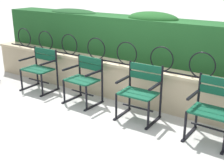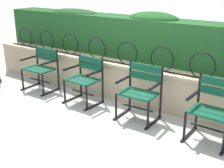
{
  "view_description": "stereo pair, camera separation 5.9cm",
  "coord_description": "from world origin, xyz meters",
  "px_view_note": "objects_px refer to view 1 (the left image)",
  "views": [
    {
      "loc": [
        2.51,
        -3.61,
        2.15
      ],
      "look_at": [
        0.0,
        0.08,
        0.55
      ],
      "focal_mm": 47.57,
      "sensor_mm": 36.0,
      "label": 1
    },
    {
      "loc": [
        2.56,
        -3.58,
        2.15
      ],
      "look_at": [
        0.0,
        0.08,
        0.55
      ],
      "focal_mm": 47.57,
      "sensor_mm": 36.0,
      "label": 2
    }
  ],
  "objects_px": {
    "park_chair_centre_right": "(140,90)",
    "park_chair_rightmost": "(213,108)",
    "park_chair_leftmost": "(40,68)",
    "park_chair_centre_left": "(85,78)"
  },
  "relations": [
    {
      "from": "park_chair_centre_right",
      "to": "park_chair_rightmost",
      "type": "xyz_separation_m",
      "value": [
        1.15,
        -0.03,
        -0.0
      ]
    },
    {
      "from": "park_chair_rightmost",
      "to": "park_chair_leftmost",
      "type": "bearing_deg",
      "value": 179.04
    },
    {
      "from": "park_chair_centre_left",
      "to": "park_chair_rightmost",
      "type": "xyz_separation_m",
      "value": [
        2.3,
        -0.04,
        0.01
      ]
    },
    {
      "from": "park_chair_leftmost",
      "to": "park_chair_centre_right",
      "type": "bearing_deg",
      "value": -0.65
    },
    {
      "from": "park_chair_centre_left",
      "to": "park_chair_rightmost",
      "type": "height_order",
      "value": "park_chair_rightmost"
    },
    {
      "from": "park_chair_centre_right",
      "to": "park_chair_rightmost",
      "type": "bearing_deg",
      "value": -1.59
    },
    {
      "from": "park_chair_centre_left",
      "to": "park_chair_centre_right",
      "type": "relative_size",
      "value": 0.94
    },
    {
      "from": "park_chair_centre_left",
      "to": "park_chair_rightmost",
      "type": "relative_size",
      "value": 0.93
    },
    {
      "from": "park_chair_leftmost",
      "to": "park_chair_rightmost",
      "type": "relative_size",
      "value": 0.94
    },
    {
      "from": "park_chair_leftmost",
      "to": "park_chair_rightmost",
      "type": "xyz_separation_m",
      "value": [
        3.45,
        -0.06,
        0.01
      ]
    }
  ]
}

